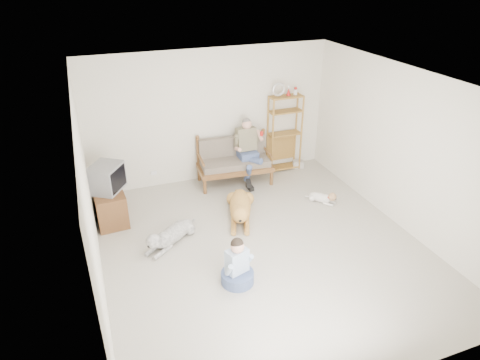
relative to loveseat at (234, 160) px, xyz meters
name	(u,v)px	position (x,y,z in m)	size (l,w,h in m)	color
floor	(263,247)	(-0.35, -2.37, -0.49)	(5.50, 5.50, 0.00)	beige
ceiling	(268,83)	(-0.35, -2.37, 2.21)	(5.50, 5.50, 0.00)	silver
wall_back	(211,116)	(-0.35, 0.38, 0.86)	(5.00, 5.00, 0.00)	beige
wall_front	(382,294)	(-0.35, -5.12, 0.86)	(5.00, 5.00, 0.00)	beige
wall_left	(89,203)	(-2.85, -2.37, 0.86)	(5.50, 5.50, 0.00)	beige
wall_right	(403,149)	(2.15, -2.37, 0.86)	(5.50, 5.50, 0.00)	beige
loveseat	(234,160)	(0.00, 0.00, 0.00)	(1.55, 0.83, 0.95)	brown
man	(249,156)	(0.25, -0.20, 0.14)	(0.52, 0.74, 1.20)	#465681
etagere	(284,133)	(1.23, 0.18, 0.37)	(0.74, 0.32, 1.96)	olive
book_stack	(298,164)	(1.58, 0.12, -0.41)	(0.23, 0.17, 0.15)	silver
tv_stand	(109,205)	(-2.58, -0.64, -0.19)	(0.55, 0.93, 0.60)	brown
crt_tv	(107,178)	(-2.55, -0.63, 0.35)	(0.69, 0.72, 0.47)	slate
wall_outlet	(154,173)	(-1.60, 0.37, -0.19)	(0.12, 0.02, 0.08)	white
golden_retriever	(240,208)	(-0.38, -1.38, -0.29)	(0.75, 1.51, 0.48)	#C19043
shaggy_dog	(170,235)	(-1.74, -1.73, -0.33)	(1.04, 0.88, 0.38)	white
terrier	(324,198)	(1.31, -1.45, -0.38)	(0.46, 0.55, 0.25)	silver
child	(237,267)	(-1.03, -3.00, -0.21)	(0.48, 0.48, 0.76)	#465681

